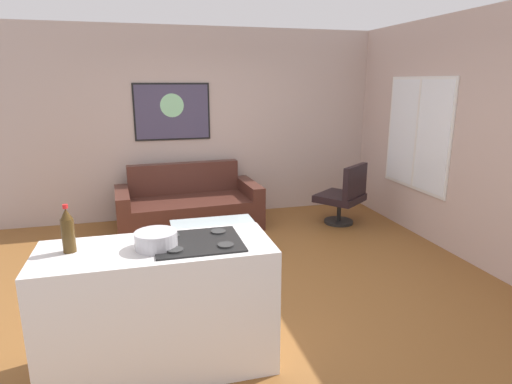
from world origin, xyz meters
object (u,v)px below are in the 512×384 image
Objects in this scene: soda_bottle at (68,231)px; wall_painting at (172,112)px; coffee_table at (213,226)px; mixing_bowl at (156,240)px; armchair at (345,195)px; couch at (189,208)px.

soda_bottle is 3.74m from wall_painting.
coffee_table is at bearing -79.49° from wall_painting.
wall_painting reaches higher than mixing_bowl.
soda_bottle is at bearing -141.96° from armchair.
mixing_bowl is at bearing -99.87° from couch.
couch is at bearing -76.39° from wall_painting.
wall_painting is at bearing 83.53° from mixing_bowl.
wall_painting is at bearing 156.67° from armchair.
coffee_table is 2.12m from armchair.
coffee_table is 3.45× the size of mixing_bowl.
mixing_bowl is (-0.54, -3.13, 0.71)m from couch.
coffee_table is 2.07m from wall_painting.
soda_bottle is 1.14× the size of mixing_bowl.
couch is 3.33m from soda_bottle.
wall_painting is (0.97, 3.58, 0.52)m from soda_bottle.
wall_painting is at bearing 100.51° from coffee_table.
couch is 3.25m from mixing_bowl.
armchair reaches higher than couch.
mixing_bowl is (0.56, -0.08, -0.09)m from soda_bottle.
armchair is (2.02, 0.62, 0.08)m from coffee_table.
mixing_bowl is (-2.74, -2.66, 0.56)m from armchair.
soda_bottle is (-1.27, -1.95, 0.73)m from coffee_table.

